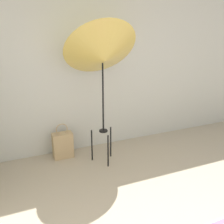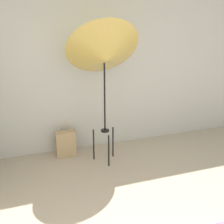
{
  "view_description": "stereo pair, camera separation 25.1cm",
  "coord_description": "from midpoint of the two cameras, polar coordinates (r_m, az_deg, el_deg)",
  "views": [
    {
      "loc": [
        -1.35,
        -1.07,
        1.86
      ],
      "look_at": [
        -0.15,
        1.74,
        0.82
      ],
      "focal_mm": 42.0,
      "sensor_mm": 36.0,
      "label": 1
    },
    {
      "loc": [
        -1.12,
        -1.16,
        1.86
      ],
      "look_at": [
        -0.15,
        1.74,
        0.82
      ],
      "focal_mm": 42.0,
      "sensor_mm": 36.0,
      "label": 2
    }
  ],
  "objects": [
    {
      "name": "wall_back",
      "position": [
        3.92,
        0.15,
        10.6
      ],
      "size": [
        8.0,
        0.05,
        2.6
      ],
      "color": "beige",
      "rests_on": "ground_plane"
    },
    {
      "name": "photo_umbrella",
      "position": [
        3.33,
        0.5,
        12.35
      ],
      "size": [
        0.95,
        0.8,
        1.92
      ],
      "color": "black",
      "rests_on": "ground_plane"
    },
    {
      "name": "tote_bag",
      "position": [
        3.89,
        -8.22,
        -6.78
      ],
      "size": [
        0.28,
        0.16,
        0.52
      ],
      "color": "tan",
      "rests_on": "ground_plane"
    }
  ]
}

